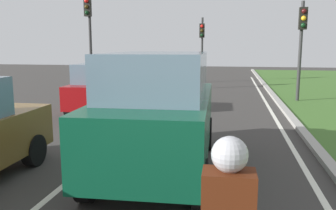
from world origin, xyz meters
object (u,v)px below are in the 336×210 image
at_px(traffic_light_far_median, 202,40).
at_px(traffic_light_near_right, 302,35).
at_px(car_hatchback_far, 103,88).
at_px(rider_person, 228,206).
at_px(traffic_light_overhead_left, 89,26).
at_px(car_suv_ahead, 158,112).

bearing_deg(traffic_light_far_median, traffic_light_near_right, -57.93).
distance_m(car_hatchback_far, rider_person, 10.66).
bearing_deg(traffic_light_overhead_left, car_hatchback_far, -63.10).
distance_m(car_suv_ahead, traffic_light_overhead_left, 12.25).
xyz_separation_m(rider_person, traffic_light_near_right, (2.82, 13.19, 1.67)).
bearing_deg(car_hatchback_far, traffic_light_overhead_left, 115.43).
height_order(traffic_light_overhead_left, traffic_light_far_median, traffic_light_overhead_left).
bearing_deg(car_hatchback_far, traffic_light_near_right, 24.27).
bearing_deg(rider_person, car_hatchback_far, 114.59).
bearing_deg(car_suv_ahead, traffic_light_overhead_left, 116.21).
bearing_deg(traffic_light_far_median, car_hatchback_far, -103.19).
bearing_deg(traffic_light_far_median, rider_person, -84.54).
height_order(traffic_light_near_right, traffic_light_far_median, traffic_light_near_right).
distance_m(traffic_light_overhead_left, traffic_light_far_median, 8.22).
distance_m(rider_person, traffic_light_near_right, 13.59).
distance_m(car_suv_ahead, car_hatchback_far, 6.62).
distance_m(rider_person, traffic_light_overhead_left, 16.24).
relative_size(car_suv_ahead, traffic_light_overhead_left, 0.92).
height_order(car_suv_ahead, car_hatchback_far, car_suv_ahead).
xyz_separation_m(rider_person, traffic_light_far_median, (-1.99, 20.87, 1.58)).
height_order(car_suv_ahead, rider_person, car_suv_ahead).
bearing_deg(car_suv_ahead, traffic_light_far_median, 89.91).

